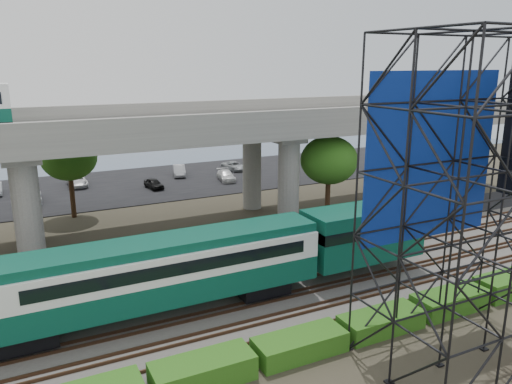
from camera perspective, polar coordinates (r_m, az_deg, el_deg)
ground at (r=28.49m, az=-1.40°, el=-14.33°), size 140.00×140.00×0.00m
ballast_bed at (r=30.06m, az=-3.05°, el=-12.50°), size 90.00×12.00×0.20m
service_road at (r=37.37m, az=-8.28°, el=-7.14°), size 90.00×5.00×0.08m
parking_lot at (r=59.21m, az=-15.46°, el=0.64°), size 90.00×18.00×0.08m
harbor_water at (r=80.51m, az=-18.56°, el=3.99°), size 140.00×40.00×0.03m
rail_tracks at (r=29.98m, az=-3.06°, el=-12.19°), size 90.00×9.52×0.16m
commuter_train at (r=28.15m, az=-7.49°, el=-8.32°), size 29.30×3.06×4.30m
overpass at (r=40.12m, az=-12.82°, el=6.26°), size 80.00×12.00×12.40m
scaffold_tower at (r=24.33m, az=24.14°, el=-1.74°), size 9.36×6.36×15.00m
hedge_strip at (r=25.35m, az=5.06°, el=-16.90°), size 34.60×1.80×1.20m
trees at (r=40.08m, az=-17.49°, el=2.09°), size 40.94×16.94×7.69m
parked_cars at (r=58.53m, az=-15.96°, el=1.10°), size 34.50×9.54×1.32m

